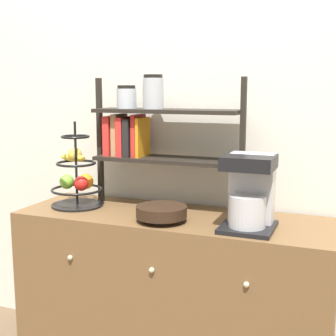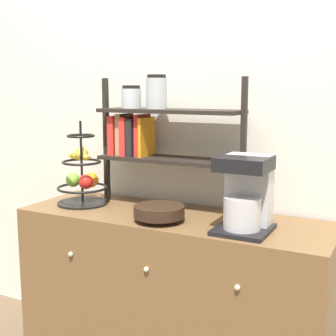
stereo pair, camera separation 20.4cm
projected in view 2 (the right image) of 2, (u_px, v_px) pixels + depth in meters
name	position (u px, v px, depth m)	size (l,w,h in m)	color
wall_back	(198.00, 101.00, 2.29)	(7.00, 0.05, 2.60)	silver
sideboard	(172.00, 296.00, 2.20)	(1.44, 0.49, 0.79)	brown
coffee_maker	(246.00, 194.00, 1.88)	(0.21, 0.24, 0.31)	black
fruit_stand	(82.00, 177.00, 2.33)	(0.25, 0.25, 0.42)	black
wooden_bowl	(159.00, 212.00, 2.03)	(0.22, 0.22, 0.07)	black
shelf_hutch	(151.00, 128.00, 2.26)	(0.75, 0.20, 0.64)	black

